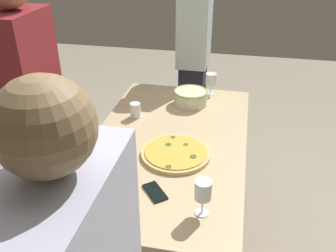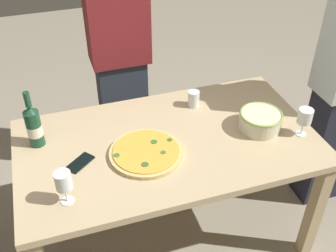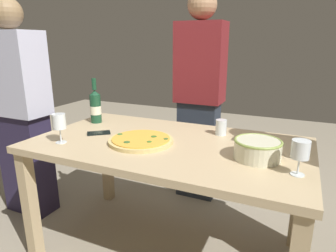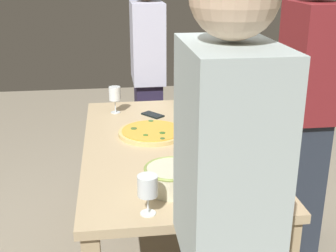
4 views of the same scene
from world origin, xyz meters
TOP-DOWN VIEW (x-y plane):
  - ground_plane at (0.00, 0.00)m, footprint 8.00×8.00m
  - dining_table at (0.00, 0.00)m, footprint 1.60×0.90m
  - pizza at (-0.14, -0.07)m, footprint 0.38×0.38m
  - serving_bowl at (0.52, -0.05)m, footprint 0.24×0.24m
  - wine_bottle at (-0.66, 0.19)m, footprint 0.08×0.08m
  - wine_glass_near_pizza at (0.71, -0.17)m, footprint 0.08×0.08m
  - wine_glass_by_bottle at (-0.57, -0.27)m, footprint 0.08×0.08m
  - cup_amber at (0.25, 0.27)m, footprint 0.07×0.07m
  - cell_phone at (-0.47, -0.04)m, footprint 0.16×0.15m
  - person_host at (-0.08, 0.80)m, footprint 0.38×0.24m
  - person_guest_right at (1.12, 0.01)m, footprint 0.38×0.24m

SIDE VIEW (x-z plane):
  - ground_plane at x=0.00m, z-range 0.00..0.00m
  - dining_table at x=0.00m, z-range 0.28..1.03m
  - cell_phone at x=-0.47m, z-range 0.75..0.76m
  - pizza at x=-0.14m, z-range 0.75..0.78m
  - cup_amber at x=0.25m, z-range 0.75..0.85m
  - serving_bowl at x=0.52m, z-range 0.75..0.86m
  - wine_glass_near_pizza at x=0.71m, z-range 0.78..0.94m
  - wine_bottle at x=-0.66m, z-range 0.71..1.03m
  - person_guest_right at x=1.12m, z-range 0.02..1.73m
  - wine_glass_by_bottle at x=-0.57m, z-range 0.79..0.96m
  - person_host at x=-0.08m, z-range 0.02..1.73m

